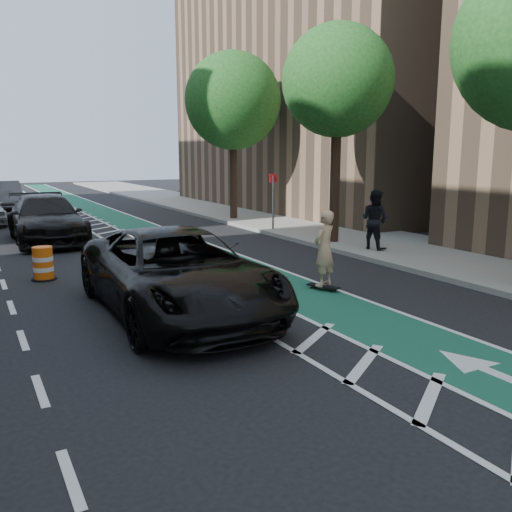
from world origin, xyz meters
TOP-DOWN VIEW (x-y plane):
  - ground at (0.00, 0.00)m, footprint 120.00×120.00m
  - bike_lane at (3.00, 10.00)m, footprint 2.00×90.00m
  - buffer_strip at (1.50, 10.00)m, footprint 1.40×90.00m
  - sidewalk_right at (9.50, 10.00)m, footprint 5.00×90.00m
  - curb_right at (7.05, 10.00)m, footprint 0.12×90.00m
  - building_right_far at (17.50, 20.00)m, footprint 14.00×22.00m
  - tree_r_c at (7.90, 8.00)m, footprint 4.20×4.20m
  - tree_r_d at (7.90, 16.00)m, footprint 4.20×4.20m
  - sign_post at (7.60, 12.00)m, footprint 0.35×0.08m
  - skateboard at (3.70, 2.82)m, footprint 0.55×0.88m
  - skateboarder at (3.70, 2.82)m, footprint 0.80×0.67m
  - suv_near at (-0.15, 2.66)m, footprint 3.00×6.39m
  - suv_far at (-1.22, 14.00)m, footprint 2.48×6.06m
  - car_grey at (-1.65, 28.62)m, footprint 1.77×5.03m
  - pedestrian at (8.10, 6.13)m, footprint 0.98×1.13m
  - barrel_a at (-2.20, 7.30)m, footprint 0.65×0.65m
  - barrel_b at (-1.80, 14.00)m, footprint 0.73×0.73m

SIDE VIEW (x-z plane):
  - ground at x=0.00m, z-range 0.00..0.00m
  - buffer_strip at x=1.50m, z-range 0.00..0.01m
  - bike_lane at x=3.00m, z-range 0.00..0.01m
  - sidewalk_right at x=9.50m, z-range 0.00..0.15m
  - curb_right at x=7.05m, z-range 0.00..0.16m
  - skateboard at x=3.70m, z-range 0.04..0.15m
  - barrel_a at x=-2.20m, z-range -0.02..0.86m
  - barrel_b at x=-1.80m, z-range -0.03..0.97m
  - car_grey at x=-1.65m, z-range 0.00..1.65m
  - suv_far at x=-1.22m, z-range 0.00..1.76m
  - suv_near at x=-0.15m, z-range 0.00..1.77m
  - skateboarder at x=3.70m, z-range 0.11..1.97m
  - pedestrian at x=8.10m, z-range 0.15..2.13m
  - sign_post at x=7.60m, z-range 0.11..2.59m
  - tree_r_c at x=7.90m, z-range 1.82..9.72m
  - tree_r_d at x=7.90m, z-range 1.82..9.72m
  - building_right_far at x=17.50m, z-range 0.00..19.00m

